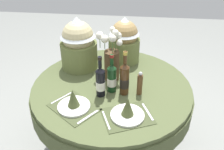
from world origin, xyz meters
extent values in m
plane|color=gray|center=(0.00, 0.00, 0.00)|extent=(8.00, 8.00, 0.00)
cylinder|color=#4C5633|center=(0.00, 0.00, 0.75)|extent=(1.33, 1.33, 0.04)
cylinder|color=#464F2E|center=(0.00, 0.00, 0.65)|extent=(1.36, 1.36, 0.15)
cylinder|color=black|center=(0.00, 0.00, 0.38)|extent=(0.12, 0.12, 0.70)
cylinder|color=black|center=(0.00, 0.00, 0.01)|extent=(0.60, 0.60, 0.03)
cube|color=#41492B|center=(-0.24, -0.32, 0.77)|extent=(0.43, 0.41, 0.00)
cylinder|color=white|center=(-0.24, -0.32, 0.78)|extent=(0.24, 0.24, 0.02)
cone|color=#4C562D|center=(-0.24, -0.32, 0.86)|extent=(0.09, 0.09, 0.14)
cube|color=silver|center=(-0.37, -0.22, 0.77)|extent=(0.13, 0.16, 0.00)
cube|color=silver|center=(-0.12, -0.41, 0.77)|extent=(0.13, 0.16, 0.00)
cube|color=#41492B|center=(0.15, -0.37, 0.77)|extent=(0.41, 0.37, 0.00)
cylinder|color=white|center=(0.15, -0.37, 0.78)|extent=(0.24, 0.24, 0.02)
cone|color=#4C562D|center=(0.15, -0.37, 0.86)|extent=(0.09, 0.09, 0.14)
cube|color=silver|center=(0.01, -0.43, 0.77)|extent=(0.08, 0.18, 0.00)
cube|color=silver|center=(0.30, -0.31, 0.77)|extent=(0.09, 0.18, 0.00)
cylinder|color=#47331E|center=(-0.01, 0.10, 0.90)|extent=(0.13, 0.13, 0.26)
sphere|color=silver|center=(-0.01, 0.20, 1.18)|extent=(0.05, 0.05, 0.05)
cylinder|color=#4C7038|center=(-0.01, 0.20, 1.10)|extent=(0.01, 0.01, 0.14)
sphere|color=silver|center=(0.00, 0.08, 1.15)|extent=(0.06, 0.06, 0.06)
cylinder|color=#4C7038|center=(0.00, 0.08, 1.08)|extent=(0.01, 0.01, 0.10)
sphere|color=silver|center=(0.02, 0.12, 1.19)|extent=(0.06, 0.06, 0.06)
cylinder|color=#4C7038|center=(0.02, 0.12, 1.10)|extent=(0.01, 0.01, 0.14)
sphere|color=silver|center=(-0.12, 0.17, 1.14)|extent=(0.07, 0.07, 0.07)
cylinder|color=#4C7038|center=(-0.12, 0.17, 1.07)|extent=(0.01, 0.01, 0.09)
sphere|color=silver|center=(0.04, 0.16, 1.15)|extent=(0.06, 0.06, 0.06)
cylinder|color=#4C7038|center=(0.04, 0.16, 1.08)|extent=(0.01, 0.01, 0.10)
sphere|color=silver|center=(0.05, 0.12, 1.10)|extent=(0.05, 0.05, 0.05)
cylinder|color=#4C7038|center=(0.05, 0.12, 1.06)|extent=(0.01, 0.01, 0.06)
sphere|color=silver|center=(-0.07, 0.14, 1.12)|extent=(0.07, 0.07, 0.07)
cylinder|color=#4C7038|center=(-0.07, 0.14, 1.06)|extent=(0.01, 0.01, 0.07)
cylinder|color=#422814|center=(0.11, -0.10, 0.89)|extent=(0.07, 0.07, 0.24)
cylinder|color=black|center=(0.11, -0.10, 0.87)|extent=(0.07, 0.07, 0.08)
cone|color=#422814|center=(0.11, -0.10, 1.02)|extent=(0.07, 0.07, 0.03)
cylinder|color=#422814|center=(0.11, -0.10, 1.09)|extent=(0.03, 0.03, 0.10)
cylinder|color=#B29933|center=(0.11, -0.10, 1.12)|extent=(0.03, 0.03, 0.02)
cylinder|color=black|center=(-0.07, -0.14, 0.88)|extent=(0.07, 0.07, 0.22)
cylinder|color=silver|center=(-0.07, -0.14, 0.86)|extent=(0.07, 0.07, 0.07)
cone|color=black|center=(-0.07, -0.14, 1.00)|extent=(0.07, 0.07, 0.03)
cylinder|color=black|center=(-0.07, -0.14, 1.06)|extent=(0.03, 0.03, 0.09)
cylinder|color=black|center=(-0.07, -0.14, 1.10)|extent=(0.03, 0.03, 0.02)
cylinder|color=#143819|center=(0.01, -0.07, 0.87)|extent=(0.07, 0.07, 0.21)
cylinder|color=silver|center=(0.01, -0.07, 0.85)|extent=(0.07, 0.07, 0.07)
cone|color=#143819|center=(0.01, -0.07, 0.99)|extent=(0.07, 0.07, 0.03)
cylinder|color=#143819|center=(0.01, -0.07, 1.05)|extent=(0.03, 0.03, 0.09)
cylinder|color=maroon|center=(0.01, -0.07, 1.08)|extent=(0.03, 0.03, 0.02)
cylinder|color=brown|center=(0.23, -0.09, 0.85)|extent=(0.04, 0.04, 0.17)
sphere|color=#B7B7BC|center=(0.23, -0.09, 0.95)|extent=(0.03, 0.03, 0.03)
cylinder|color=olive|center=(-0.33, 0.28, 0.89)|extent=(0.33, 0.33, 0.24)
sphere|color=#C6B784|center=(-0.33, 0.28, 1.07)|extent=(0.28, 0.28, 0.28)
cone|color=silver|center=(-0.33, 0.28, 1.16)|extent=(0.32, 0.32, 0.18)
cylinder|color=olive|center=(0.07, 0.44, 0.88)|extent=(0.30, 0.30, 0.23)
sphere|color=#9E7F4C|center=(0.07, 0.44, 1.05)|extent=(0.25, 0.25, 0.25)
cone|color=silver|center=(0.07, 0.44, 1.13)|extent=(0.28, 0.28, 0.16)
camera|label=1|loc=(0.18, -1.66, 1.93)|focal=38.85mm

